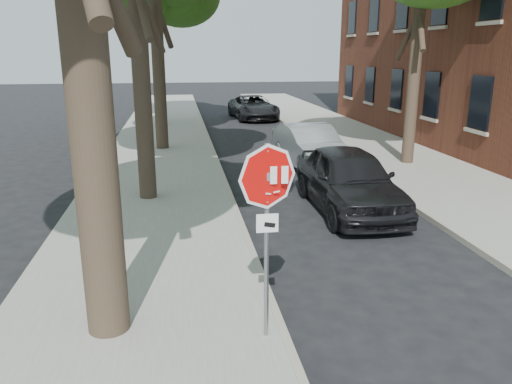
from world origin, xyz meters
TOP-DOWN VIEW (x-y plane):
  - ground at (0.00, 0.00)m, footprint 120.00×120.00m
  - sidewalk_left at (-2.50, 12.00)m, footprint 4.00×55.00m
  - sidewalk_right at (6.00, 12.00)m, footprint 4.00×55.00m
  - curb_left at (-0.45, 12.00)m, footprint 0.12×55.00m
  - curb_right at (3.95, 12.00)m, footprint 0.12×55.00m
  - stop_sign at (-0.70, -0.03)m, footprint 0.76×0.34m
  - car_a at (2.32, 5.47)m, footprint 1.86×4.58m
  - car_b at (2.60, 10.23)m, footprint 1.86×4.46m
  - car_d at (2.60, 23.05)m, footprint 2.64×5.05m

SIDE VIEW (x-z plane):
  - ground at x=0.00m, z-range 0.00..0.00m
  - sidewalk_left at x=-2.50m, z-range 0.00..0.12m
  - sidewalk_right at x=6.00m, z-range 0.00..0.12m
  - curb_left at x=-0.45m, z-range 0.00..0.13m
  - curb_right at x=3.95m, z-range 0.00..0.13m
  - car_d at x=2.60m, z-range 0.00..1.36m
  - car_b at x=2.60m, z-range 0.00..1.44m
  - car_a at x=2.32m, z-range 0.00..1.56m
  - stop_sign at x=-0.70m, z-range 0.64..3.25m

